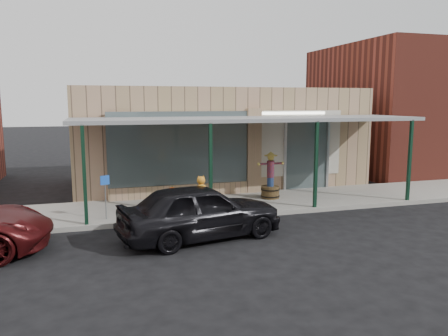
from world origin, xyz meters
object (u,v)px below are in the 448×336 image
object	(u,v)px
handicap_sign	(105,191)
barrel_scarecrow	(270,182)
barrel_pumpkin	(172,198)
parked_sedan	(200,211)

from	to	relation	value
handicap_sign	barrel_scarecrow	bearing A→B (deg)	-7.82
barrel_pumpkin	parked_sedan	size ratio (longest dim) A/B	0.15
barrel_scarecrow	barrel_pumpkin	distance (m)	3.65
barrel_scarecrow	handicap_sign	size ratio (longest dim) A/B	1.29
handicap_sign	parked_sedan	bearing A→B (deg)	-62.52
barrel_pumpkin	handicap_sign	size ratio (longest dim) A/B	0.52
barrel_scarecrow	handicap_sign	world-z (taller)	barrel_scarecrow
barrel_scarecrow	barrel_pumpkin	world-z (taller)	barrel_scarecrow
barrel_pumpkin	parked_sedan	world-z (taller)	parked_sedan
barrel_pumpkin	handicap_sign	world-z (taller)	handicap_sign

